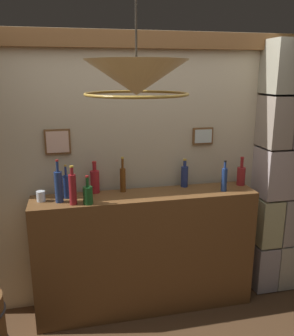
{
  "coord_description": "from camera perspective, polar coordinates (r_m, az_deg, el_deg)",
  "views": [
    {
      "loc": [
        -0.62,
        -2.01,
        2.13
      ],
      "look_at": [
        0.0,
        0.78,
        1.36
      ],
      "focal_mm": 37.93,
      "sensor_mm": 36.0,
      "label": 1
    }
  ],
  "objects": [
    {
      "name": "panelled_rear_partition",
      "position": [
        3.27,
        -1.2,
        0.59
      ],
      "size": [
        3.27,
        0.15,
        2.48
      ],
      "color": "#BCAD8E",
      "rests_on": "ground"
    },
    {
      "name": "stone_pillar",
      "position": [
        3.65,
        20.33,
        -0.44
      ],
      "size": [
        0.44,
        0.37,
        2.41
      ],
      "color": "#A4A0AB",
      "rests_on": "ground"
    },
    {
      "name": "bar_shelf_unit",
      "position": [
        3.31,
        -0.19,
        -13.4
      ],
      "size": [
        1.96,
        0.37,
        1.11
      ],
      "primitive_type": "cube",
      "color": "brown",
      "rests_on": "ground"
    },
    {
      "name": "liquor_bottle_vermouth",
      "position": [
        3.04,
        -12.81,
        -2.85
      ],
      "size": [
        0.06,
        0.06,
        0.29
      ],
      "color": "navy",
      "rests_on": "bar_shelf_unit"
    },
    {
      "name": "liquor_bottle_rye",
      "position": [
        2.88,
        -9.48,
        -4.24
      ],
      "size": [
        0.08,
        0.08,
        0.24
      ],
      "color": "#184F21",
      "rests_on": "bar_shelf_unit"
    },
    {
      "name": "liquor_bottle_brandy",
      "position": [
        3.13,
        -8.37,
        -2.03
      ],
      "size": [
        0.08,
        0.08,
        0.28
      ],
      "color": "#A31D25",
      "rests_on": "bar_shelf_unit"
    },
    {
      "name": "liquor_bottle_sherry",
      "position": [
        3.21,
        12.31,
        -1.72
      ],
      "size": [
        0.05,
        0.05,
        0.28
      ],
      "color": "navy",
      "rests_on": "bar_shelf_unit"
    },
    {
      "name": "liquor_bottle_bourbon",
      "position": [
        3.13,
        -3.91,
        -1.73
      ],
      "size": [
        0.05,
        0.05,
        0.31
      ],
      "color": "brown",
      "rests_on": "bar_shelf_unit"
    },
    {
      "name": "liquor_bottle_gin",
      "position": [
        2.87,
        -11.86,
        -3.26
      ],
      "size": [
        0.06,
        0.06,
        0.32
      ],
      "color": "maroon",
      "rests_on": "bar_shelf_unit"
    },
    {
      "name": "liquor_bottle_tequila",
      "position": [
        3.43,
        14.88,
        -1.11
      ],
      "size": [
        0.08,
        0.08,
        0.27
      ],
      "color": "maroon",
      "rests_on": "bar_shelf_unit"
    },
    {
      "name": "liquor_bottle_vodka",
      "position": [
        3.28,
        6.04,
        -1.23
      ],
      "size": [
        0.07,
        0.07,
        0.26
      ],
      "color": "navy",
      "rests_on": "bar_shelf_unit"
    },
    {
      "name": "liquor_bottle_rum",
      "position": [
        2.95,
        -14.02,
        -2.86
      ],
      "size": [
        0.06,
        0.06,
        0.36
      ],
      "color": "navy",
      "rests_on": "bar_shelf_unit"
    },
    {
      "name": "glass_tumbler_rocks",
      "position": [
        3.04,
        -16.7,
        -4.36
      ],
      "size": [
        0.07,
        0.07,
        0.09
      ],
      "color": "silver",
      "rests_on": "bar_shelf_unit"
    },
    {
      "name": "pendant_lamp",
      "position": [
        1.96,
        -1.7,
        14.15
      ],
      "size": [
        0.57,
        0.57,
        0.56
      ],
      "color": "beige"
    }
  ]
}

